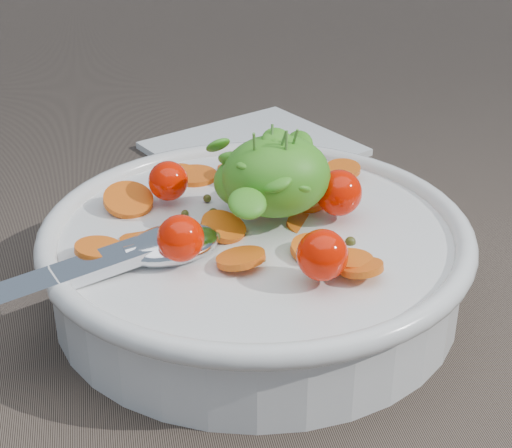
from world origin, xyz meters
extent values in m
plane|color=brown|center=(0.00, 0.00, 0.00)|extent=(6.00, 6.00, 0.00)
cylinder|color=silver|center=(0.03, -0.02, 0.03)|extent=(0.27, 0.27, 0.05)
torus|color=silver|center=(0.03, -0.02, 0.05)|extent=(0.29, 0.29, 0.01)
cylinder|color=silver|center=(0.03, -0.02, 0.00)|extent=(0.14, 0.14, 0.01)
cylinder|color=brown|center=(0.03, -0.02, 0.03)|extent=(0.25, 0.25, 0.04)
cylinder|color=orange|center=(0.07, -0.08, 0.06)|extent=(0.04, 0.04, 0.01)
cylinder|color=orange|center=(0.08, -0.09, 0.06)|extent=(0.04, 0.04, 0.01)
cylinder|color=orange|center=(0.05, 0.02, 0.05)|extent=(0.03, 0.03, 0.01)
cylinder|color=orange|center=(0.01, -0.06, 0.06)|extent=(0.04, 0.04, 0.01)
cylinder|color=orange|center=(0.05, 0.02, 0.05)|extent=(0.04, 0.04, 0.01)
cylinder|color=orange|center=(-0.05, -0.01, 0.05)|extent=(0.03, 0.03, 0.01)
cylinder|color=orange|center=(0.00, 0.07, 0.05)|extent=(0.04, 0.04, 0.00)
cylinder|color=orange|center=(0.07, 0.01, 0.05)|extent=(0.04, 0.04, 0.01)
cylinder|color=orange|center=(0.06, 0.05, 0.05)|extent=(0.04, 0.04, 0.01)
cylinder|color=orange|center=(0.06, -0.02, 0.05)|extent=(0.03, 0.03, 0.01)
cylinder|color=orange|center=(-0.05, 0.03, 0.06)|extent=(0.05, 0.04, 0.02)
cylinder|color=orange|center=(0.00, -0.02, 0.06)|extent=(0.03, 0.03, 0.02)
cylinder|color=orange|center=(0.11, 0.05, 0.06)|extent=(0.03, 0.03, 0.01)
cylinder|color=orange|center=(0.03, 0.07, 0.06)|extent=(0.04, 0.04, 0.01)
cylinder|color=orange|center=(-0.08, -0.03, 0.06)|extent=(0.04, 0.04, 0.01)
cylinder|color=orange|center=(0.05, 0.03, 0.05)|extent=(0.03, 0.03, 0.01)
cylinder|color=orange|center=(-0.01, 0.08, 0.05)|extent=(0.04, 0.04, 0.01)
cylinder|color=orange|center=(0.06, -0.06, 0.06)|extent=(0.04, 0.04, 0.01)
cylinder|color=orange|center=(0.08, 0.01, 0.05)|extent=(0.04, 0.04, 0.01)
sphere|color=#414316|center=(0.06, 0.04, 0.05)|extent=(0.01, 0.01, 0.01)
sphere|color=#414316|center=(0.05, 0.06, 0.06)|extent=(0.01, 0.01, 0.01)
sphere|color=#414316|center=(-0.02, 0.01, 0.05)|extent=(0.01, 0.01, 0.01)
sphere|color=#414316|center=(0.02, -0.06, 0.05)|extent=(0.01, 0.01, 0.01)
sphere|color=#414316|center=(0.03, 0.06, 0.06)|extent=(0.01, 0.01, 0.01)
sphere|color=#414316|center=(0.04, 0.04, 0.05)|extent=(0.01, 0.01, 0.01)
sphere|color=#414316|center=(0.05, -0.07, 0.06)|extent=(0.01, 0.01, 0.01)
sphere|color=#414316|center=(0.00, -0.03, 0.06)|extent=(0.01, 0.01, 0.01)
sphere|color=#414316|center=(0.09, -0.07, 0.05)|extent=(0.01, 0.01, 0.01)
sphere|color=#414316|center=(0.03, 0.04, 0.06)|extent=(0.01, 0.01, 0.01)
sphere|color=#414316|center=(0.00, 0.02, 0.05)|extent=(0.01, 0.01, 0.01)
sphere|color=#414316|center=(0.08, -0.05, 0.05)|extent=(0.01, 0.01, 0.01)
sphere|color=#414316|center=(0.00, 0.03, 0.06)|extent=(0.01, 0.01, 0.01)
sphere|color=red|center=(0.08, -0.01, 0.07)|extent=(0.03, 0.03, 0.03)
sphere|color=red|center=(0.05, 0.06, 0.07)|extent=(0.03, 0.03, 0.03)
sphere|color=red|center=(-0.03, 0.03, 0.07)|extent=(0.03, 0.03, 0.03)
sphere|color=red|center=(-0.03, -0.05, 0.07)|extent=(0.03, 0.03, 0.03)
sphere|color=red|center=(0.05, -0.09, 0.07)|extent=(0.03, 0.03, 0.03)
ellipsoid|color=#47A124|center=(0.04, -0.01, 0.09)|extent=(0.07, 0.06, 0.05)
ellipsoid|color=#47A124|center=(0.02, 0.01, 0.08)|extent=(0.04, 0.04, 0.03)
ellipsoid|color=#47A124|center=(0.01, 0.04, 0.09)|extent=(0.02, 0.02, 0.02)
ellipsoid|color=#47A124|center=(0.04, -0.02, 0.09)|extent=(0.02, 0.03, 0.02)
ellipsoid|color=#47A124|center=(0.05, -0.03, 0.09)|extent=(0.03, 0.03, 0.02)
ellipsoid|color=#47A124|center=(0.05, 0.00, 0.09)|extent=(0.03, 0.03, 0.02)
ellipsoid|color=#47A124|center=(0.05, 0.03, 0.08)|extent=(0.03, 0.03, 0.02)
ellipsoid|color=#47A124|center=(0.03, -0.01, 0.09)|extent=(0.02, 0.02, 0.01)
ellipsoid|color=#47A124|center=(0.02, 0.01, 0.09)|extent=(0.04, 0.04, 0.02)
ellipsoid|color=#47A124|center=(0.04, -0.03, 0.09)|extent=(0.03, 0.03, 0.02)
ellipsoid|color=#47A124|center=(0.07, 0.04, 0.09)|extent=(0.02, 0.03, 0.03)
ellipsoid|color=#47A124|center=(0.05, 0.00, 0.09)|extent=(0.02, 0.02, 0.01)
ellipsoid|color=#47A124|center=(0.04, -0.01, 0.09)|extent=(0.04, 0.04, 0.02)
ellipsoid|color=#47A124|center=(0.04, -0.01, 0.09)|extent=(0.02, 0.02, 0.02)
ellipsoid|color=#47A124|center=(0.05, 0.00, 0.10)|extent=(0.03, 0.03, 0.02)
ellipsoid|color=#47A124|center=(0.02, -0.04, 0.09)|extent=(0.03, 0.03, 0.02)
ellipsoid|color=#47A124|center=(0.07, 0.03, 0.08)|extent=(0.04, 0.03, 0.03)
ellipsoid|color=#47A124|center=(0.04, 0.00, 0.11)|extent=(0.03, 0.03, 0.02)
ellipsoid|color=#47A124|center=(0.05, 0.01, 0.08)|extent=(0.02, 0.02, 0.02)
ellipsoid|color=#47A124|center=(0.02, -0.02, 0.10)|extent=(0.02, 0.02, 0.01)
ellipsoid|color=#47A124|center=(0.06, -0.01, 0.10)|extent=(0.03, 0.03, 0.01)
ellipsoid|color=#47A124|center=(0.04, 0.00, 0.10)|extent=(0.03, 0.03, 0.03)
ellipsoid|color=#47A124|center=(0.04, -0.01, 0.10)|extent=(0.03, 0.03, 0.02)
ellipsoid|color=#47A124|center=(0.04, 0.00, 0.11)|extent=(0.03, 0.03, 0.02)
ellipsoid|color=#47A124|center=(0.04, 0.00, 0.09)|extent=(0.03, 0.03, 0.02)
ellipsoid|color=#47A124|center=(0.06, 0.02, 0.08)|extent=(0.03, 0.03, 0.02)
ellipsoid|color=#47A124|center=(0.06, 0.00, 0.10)|extent=(0.02, 0.02, 0.02)
cylinder|color=#4C8C33|center=(0.03, -0.01, 0.10)|extent=(0.01, 0.01, 0.05)
cylinder|color=#4C8C33|center=(0.04, -0.02, 0.10)|extent=(0.00, 0.00, 0.05)
cylinder|color=#4C8C33|center=(0.04, -0.01, 0.10)|extent=(0.01, 0.01, 0.05)
cylinder|color=#4C8C33|center=(0.05, -0.01, 0.10)|extent=(0.01, 0.01, 0.05)
cylinder|color=#4C8C33|center=(0.04, -0.01, 0.10)|extent=(0.01, 0.02, 0.04)
ellipsoid|color=silver|center=(-0.03, -0.04, 0.06)|extent=(0.07, 0.06, 0.02)
cube|color=silver|center=(-0.08, -0.05, 0.06)|extent=(0.12, 0.06, 0.02)
cylinder|color=silver|center=(-0.05, -0.04, 0.06)|extent=(0.03, 0.02, 0.01)
cube|color=white|center=(0.07, 0.24, 0.00)|extent=(0.22, 0.21, 0.01)
camera|label=1|loc=(-0.07, -0.46, 0.30)|focal=55.00mm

